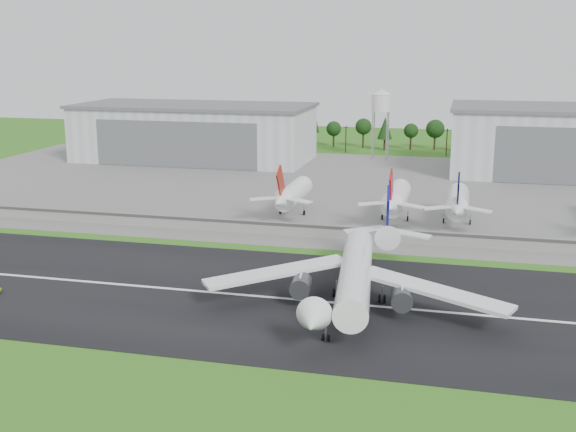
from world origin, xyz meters
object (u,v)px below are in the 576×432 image
(main_airliner, at_px, (355,281))
(parked_jet_navy, at_px, (458,203))
(parked_jet_red_a, at_px, (291,195))
(parked_jet_red_b, at_px, (395,199))

(main_airliner, xyz_separation_m, parked_jet_navy, (17.51, 67.00, 1.33))
(main_airliner, distance_m, parked_jet_navy, 69.27)
(parked_jet_red_a, bearing_deg, main_airliner, -67.04)
(parked_jet_navy, bearing_deg, main_airliner, -104.65)
(main_airliner, height_order, parked_jet_navy, main_airliner)
(parked_jet_red_a, distance_m, parked_jet_navy, 45.90)
(parked_jet_navy, bearing_deg, parked_jet_red_a, -180.00)
(main_airliner, relative_size, parked_jet_red_b, 1.89)
(parked_jet_red_b, bearing_deg, parked_jet_red_a, -179.95)
(parked_jet_red_b, distance_m, parked_jet_navy, 16.70)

